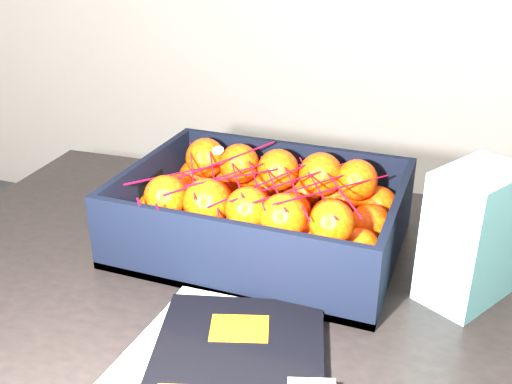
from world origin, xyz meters
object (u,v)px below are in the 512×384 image
(produce_crate, at_px, (262,224))
(retail_carton, at_px, (472,235))
(table, at_px, (268,340))
(magazine_stack, at_px, (218,367))

(produce_crate, relative_size, retail_carton, 2.23)
(table, relative_size, magazine_stack, 3.81)
(table, relative_size, produce_crate, 2.83)
(magazine_stack, xyz_separation_m, retail_carton, (0.27, 0.28, 0.09))
(retail_carton, bearing_deg, magazine_stack, -104.65)
(table, relative_size, retail_carton, 6.32)
(produce_crate, bearing_deg, table, -65.40)
(magazine_stack, relative_size, retail_carton, 1.66)
(table, distance_m, magazine_stack, 0.22)
(table, bearing_deg, magazine_stack, -88.82)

